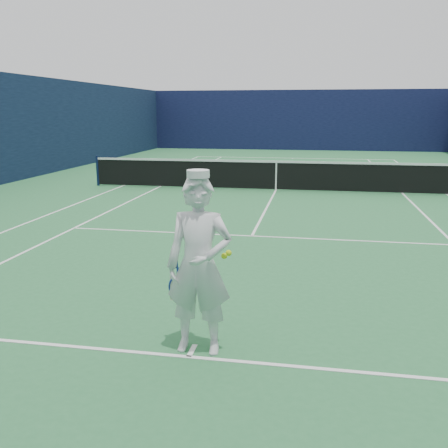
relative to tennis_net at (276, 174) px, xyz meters
name	(u,v)px	position (x,y,z in m)	size (l,w,h in m)	color
ground	(276,190)	(0.00, 0.00, -0.55)	(80.00, 80.00, 0.00)	#2A6F3D
court_markings	(276,190)	(0.00, 0.00, -0.55)	(11.03, 23.83, 0.01)	white
windscreen_fence	(277,130)	(0.00, 0.00, 1.45)	(20.12, 36.12, 4.00)	#0F1337
tennis_net	(276,174)	(0.00, 0.00, 0.00)	(12.88, 0.09, 1.07)	#141E4C
tennis_player	(199,266)	(0.08, -11.68, 0.44)	(0.80, 0.49, 2.04)	white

